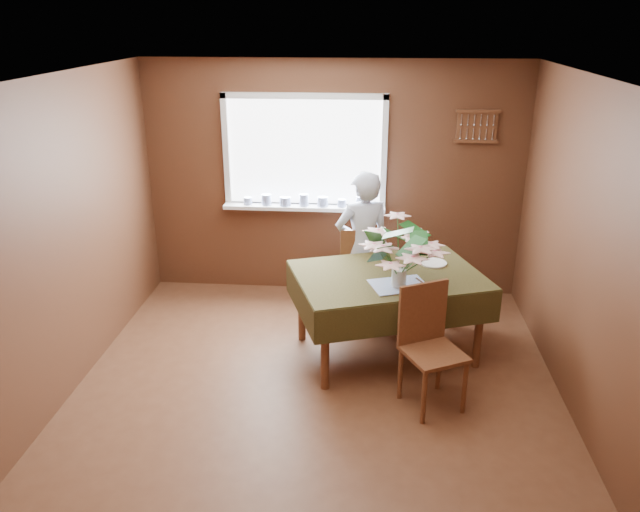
# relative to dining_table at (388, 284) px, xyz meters

# --- Properties ---
(floor) EXTENTS (4.50, 4.50, 0.00)m
(floor) POSITION_rel_dining_table_xyz_m (-0.58, -0.85, -0.69)
(floor) COLOR brown
(floor) RESTS_ON ground
(ceiling) EXTENTS (4.50, 4.50, 0.00)m
(ceiling) POSITION_rel_dining_table_xyz_m (-0.58, -0.85, 1.81)
(ceiling) COLOR white
(ceiling) RESTS_ON wall_back
(wall_back) EXTENTS (4.00, 0.00, 4.00)m
(wall_back) POSITION_rel_dining_table_xyz_m (-0.58, 1.40, 0.56)
(wall_back) COLOR brown
(wall_back) RESTS_ON floor
(wall_front) EXTENTS (4.00, 0.00, 4.00)m
(wall_front) POSITION_rel_dining_table_xyz_m (-0.58, -3.10, 0.56)
(wall_front) COLOR brown
(wall_front) RESTS_ON floor
(wall_left) EXTENTS (0.00, 4.50, 4.50)m
(wall_left) POSITION_rel_dining_table_xyz_m (-2.58, -0.85, 0.56)
(wall_left) COLOR brown
(wall_left) RESTS_ON floor
(wall_right) EXTENTS (0.00, 4.50, 4.50)m
(wall_right) POSITION_rel_dining_table_xyz_m (1.42, -0.85, 0.56)
(wall_right) COLOR brown
(wall_right) RESTS_ON floor
(window_assembly) EXTENTS (1.72, 0.20, 1.22)m
(window_assembly) POSITION_rel_dining_table_xyz_m (-0.88, 1.34, 0.66)
(window_assembly) COLOR white
(window_assembly) RESTS_ON wall_back
(spoon_rack) EXTENTS (0.44, 0.05, 0.33)m
(spoon_rack) POSITION_rel_dining_table_xyz_m (0.87, 1.36, 1.16)
(spoon_rack) COLOR brown
(spoon_rack) RESTS_ON wall_back
(dining_table) EXTENTS (1.88, 1.56, 0.79)m
(dining_table) POSITION_rel_dining_table_xyz_m (0.00, 0.00, 0.00)
(dining_table) COLOR brown
(dining_table) RESTS_ON floor
(chair_far) EXTENTS (0.46, 0.46, 0.96)m
(chair_far) POSITION_rel_dining_table_xyz_m (-0.26, 0.76, -0.16)
(chair_far) COLOR brown
(chair_far) RESTS_ON floor
(chair_near) EXTENTS (0.57, 0.57, 0.98)m
(chair_near) POSITION_rel_dining_table_xyz_m (0.30, -0.73, -0.15)
(chair_near) COLOR brown
(chair_near) RESTS_ON floor
(seated_woman) EXTENTS (0.65, 0.54, 1.53)m
(seated_woman) POSITION_rel_dining_table_xyz_m (-0.24, 0.70, 0.08)
(seated_woman) COLOR white
(seated_woman) RESTS_ON floor
(flower_bouquet) EXTENTS (0.63, 0.63, 0.54)m
(flower_bouquet) POSITION_rel_dining_table_xyz_m (0.08, -0.26, 0.44)
(flower_bouquet) COLOR white
(flower_bouquet) RESTS_ON dining_table
(side_plate) EXTENTS (0.33, 0.33, 0.01)m
(side_plate) POSITION_rel_dining_table_xyz_m (0.41, 0.27, 0.10)
(side_plate) COLOR white
(side_plate) RESTS_ON dining_table
(table_knife) EXTENTS (0.12, 0.21, 0.00)m
(table_knife) POSITION_rel_dining_table_xyz_m (0.28, -0.19, 0.10)
(table_knife) COLOR silver
(table_knife) RESTS_ON dining_table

